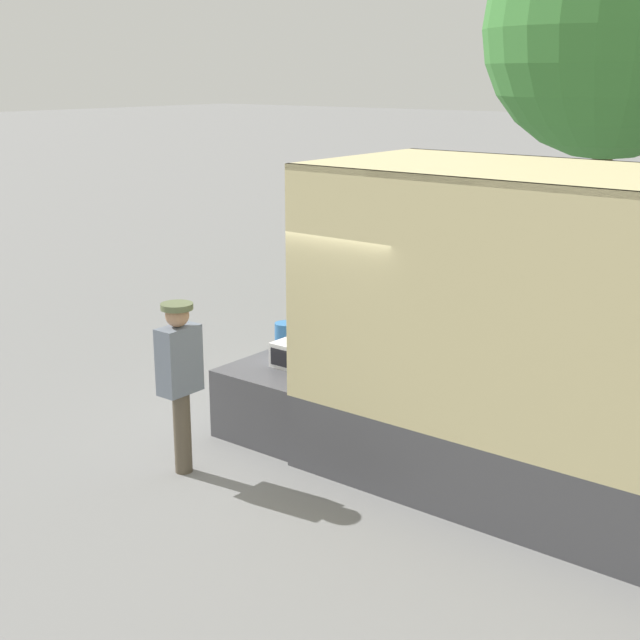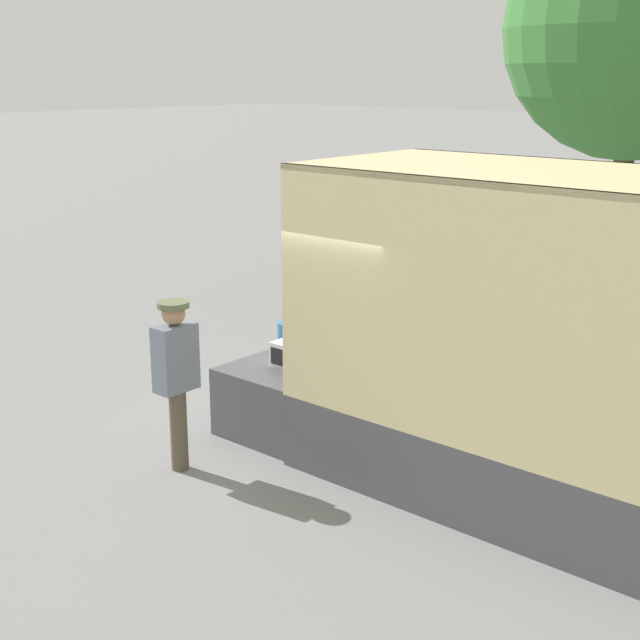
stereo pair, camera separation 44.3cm
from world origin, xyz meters
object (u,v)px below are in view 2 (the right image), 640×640
Objects in this scene: portable_generator at (331,333)px; worker_person at (176,367)px; microwave at (297,354)px; orange_bucket at (289,336)px; street_tree at (636,29)px.

portable_generator is 0.33× the size of worker_person.
orange_bucket reaches higher than microwave.
microwave is 0.28× the size of worker_person.
street_tree is at bearing 90.07° from microwave.
orange_bucket is at bearing 141.17° from microwave.
worker_person reaches higher than portable_generator.
microwave is 0.66m from orange_bucket.
microwave is at bearing -38.83° from orange_bucket.
street_tree is (0.09, 8.02, 3.71)m from portable_generator.
orange_bucket is (-0.42, -0.30, -0.05)m from portable_generator.
street_tree is at bearing 86.51° from orange_bucket.
worker_person is (-0.24, -1.55, 0.19)m from microwave.
street_tree reaches higher than portable_generator.
microwave is at bearing 81.05° from worker_person.
portable_generator is 0.08× the size of street_tree.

